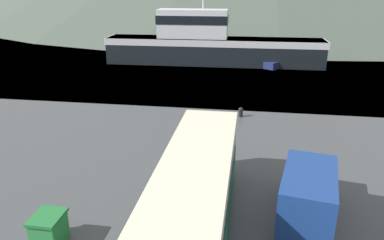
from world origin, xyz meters
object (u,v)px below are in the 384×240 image
(delivery_van, at_px, (308,194))
(fishing_boat, at_px, (210,44))
(tour_bus, at_px, (194,200))
(storage_bin, at_px, (49,229))
(small_boat, at_px, (257,62))

(delivery_van, xyz_separation_m, fishing_boat, (-7.53, 31.55, 1.06))
(tour_bus, relative_size, storage_bin, 9.42)
(fishing_boat, bearing_deg, storage_bin, -4.73)
(tour_bus, distance_m, fishing_boat, 33.64)
(fishing_boat, xyz_separation_m, storage_bin, (-2.28, -34.38, -1.81))
(fishing_boat, distance_m, small_boat, 6.11)
(delivery_van, distance_m, small_boat, 31.57)
(tour_bus, distance_m, storage_bin, 5.63)
(delivery_van, height_order, storage_bin, delivery_van)
(tour_bus, bearing_deg, delivery_van, 23.55)
(delivery_van, relative_size, fishing_boat, 0.22)
(tour_bus, height_order, delivery_van, tour_bus)
(delivery_van, bearing_deg, fishing_boat, 113.74)
(storage_bin, distance_m, small_boat, 35.26)
(delivery_van, bearing_deg, small_boat, 103.52)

